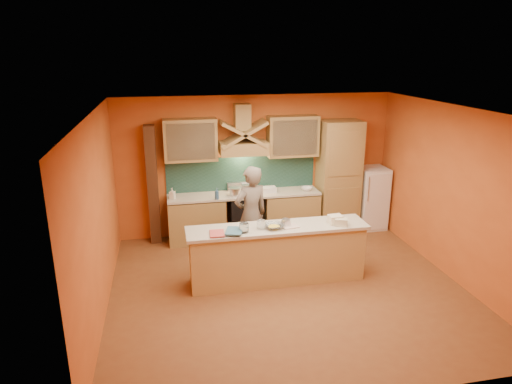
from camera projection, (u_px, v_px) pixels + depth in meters
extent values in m
cube|color=brown|center=(287.00, 288.00, 7.25)|extent=(5.50, 5.00, 0.01)
cube|color=white|center=(292.00, 111.00, 6.41)|extent=(5.50, 5.00, 0.01)
cube|color=#C96027|center=(256.00, 165.00, 9.17)|extent=(5.50, 0.02, 2.80)
cube|color=#C96027|center=(357.00, 286.00, 4.50)|extent=(5.50, 0.02, 2.80)
cube|color=#C96027|center=(98.00, 218.00, 6.31)|extent=(0.02, 5.00, 2.80)
cube|color=#C96027|center=(454.00, 194.00, 7.36)|extent=(0.02, 5.00, 2.80)
cube|color=#A3824A|center=(197.00, 220.00, 8.94)|extent=(1.10, 0.60, 0.86)
cube|color=#A3824A|center=(290.00, 213.00, 9.30)|extent=(1.10, 0.60, 0.86)
cube|color=beige|center=(244.00, 194.00, 8.98)|extent=(3.00, 0.62, 0.04)
cube|color=black|center=(244.00, 216.00, 9.12)|extent=(0.60, 0.58, 0.90)
cube|color=#1C3D38|center=(242.00, 173.00, 9.14)|extent=(3.00, 0.03, 0.70)
cube|color=#A3824A|center=(243.00, 148.00, 8.75)|extent=(0.92, 0.50, 0.24)
cube|color=#A3824A|center=(242.00, 117.00, 8.67)|extent=(0.30, 0.30, 0.50)
cube|color=#A3824A|center=(190.00, 140.00, 8.58)|extent=(1.00, 0.35, 0.80)
cube|color=#A3824A|center=(293.00, 136.00, 8.96)|extent=(1.00, 0.35, 0.80)
cube|color=#A3824A|center=(338.00, 177.00, 9.28)|extent=(0.80, 0.60, 2.30)
cube|color=white|center=(371.00, 198.00, 9.57)|extent=(0.58, 0.60, 1.30)
cube|color=#472816|center=(153.00, 185.00, 8.71)|extent=(0.20, 0.30, 2.30)
cube|color=tan|center=(277.00, 255.00, 7.38)|extent=(2.80, 0.55, 0.88)
cube|color=beige|center=(278.00, 228.00, 7.24)|extent=(2.90, 0.62, 0.05)
imported|color=#70665B|center=(251.00, 215.00, 7.92)|extent=(0.74, 0.61, 1.76)
cylinder|color=silver|center=(235.00, 192.00, 8.82)|extent=(0.25, 0.25, 0.17)
cylinder|color=silver|center=(247.00, 189.00, 9.07)|extent=(0.20, 0.20, 0.15)
imported|color=silver|center=(172.00, 193.00, 8.62)|extent=(0.13, 0.13, 0.21)
imported|color=#2F5681|center=(217.00, 194.00, 8.59)|extent=(0.12, 0.12, 0.22)
imported|color=silver|center=(307.00, 189.00, 9.15)|extent=(0.23, 0.23, 0.07)
cube|color=silver|center=(269.00, 189.00, 9.08)|extent=(0.26, 0.21, 0.09)
imported|color=#C04844|center=(210.00, 234.00, 6.90)|extent=(0.24, 0.31, 0.03)
imported|color=#3A6981|center=(226.00, 231.00, 6.96)|extent=(0.33, 0.39, 0.03)
cylinder|color=white|center=(244.00, 228.00, 6.98)|extent=(0.18, 0.18, 0.15)
cylinder|color=white|center=(261.00, 225.00, 7.12)|extent=(0.17, 0.17, 0.14)
cube|color=silver|center=(286.00, 223.00, 7.24)|extent=(0.14, 0.14, 0.09)
imported|color=white|center=(274.00, 226.00, 7.14)|extent=(0.32, 0.32, 0.07)
cube|color=#C7ACA4|center=(290.00, 226.00, 7.21)|extent=(0.29, 0.23, 0.02)
cube|color=#EDE1C3|center=(335.00, 219.00, 7.33)|extent=(0.23, 0.19, 0.14)
cube|color=beige|center=(341.00, 222.00, 7.25)|extent=(0.24, 0.21, 0.12)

